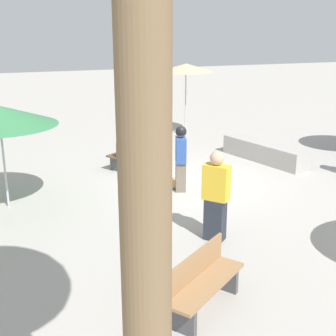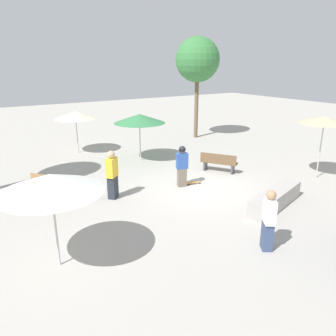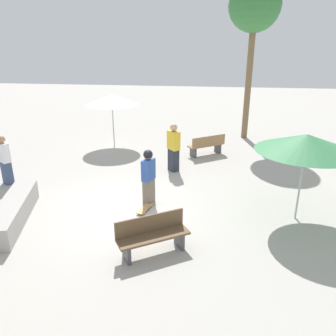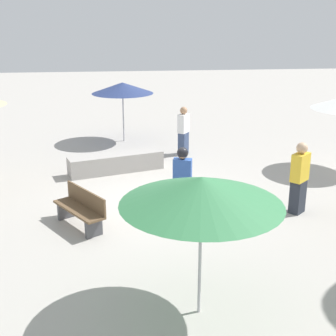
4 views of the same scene
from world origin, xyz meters
name	(u,v)px [view 2 (image 2 of 4)]	position (x,y,z in m)	size (l,w,h in m)	color
ground_plane	(199,188)	(0.00, 0.00, 0.00)	(60.00, 60.00, 0.00)	#ADA8A0
skater_main	(182,165)	(0.55, 0.43, 0.87)	(0.35, 0.48, 1.62)	#726656
skateboard	(191,183)	(0.53, 0.01, 0.06)	(0.38, 0.82, 0.07)	#B7844C
concrete_ledge	(275,199)	(-2.72, -1.13, 0.28)	(1.42, 2.94, 0.56)	#A8A39E
bench_near	(219,163)	(1.11, -1.94, 0.43)	(1.58, 1.24, 0.85)	#47474C
bench_far	(47,188)	(2.04, 5.18, 0.43)	(1.55, 1.31, 0.85)	#47474C
shade_umbrella_green	(139,119)	(4.58, 0.12, 2.08)	(2.47, 2.47, 2.30)	#B7B7BC
shade_umbrella_cream	(75,115)	(7.64, 2.26, 2.02)	(2.19, 2.19, 2.21)	#B7B7BC
shade_umbrella_white	(51,183)	(-2.18, 5.91, 2.09)	(2.37, 2.37, 2.31)	#B7B7BC
shade_umbrella_tan	(325,120)	(-1.70, -4.93, 2.44)	(1.98, 1.98, 2.58)	#B7B7BC
palm_tree_far_back	(198,60)	(7.29, -5.36, 4.75)	(2.68, 2.68, 6.13)	brown
bystander_watching	(269,220)	(-4.37, 1.18, 0.82)	(0.51, 0.46, 1.64)	#38476B
bystander_far	(112,175)	(0.90, 3.17, 0.87)	(0.52, 0.53, 1.75)	#282D38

